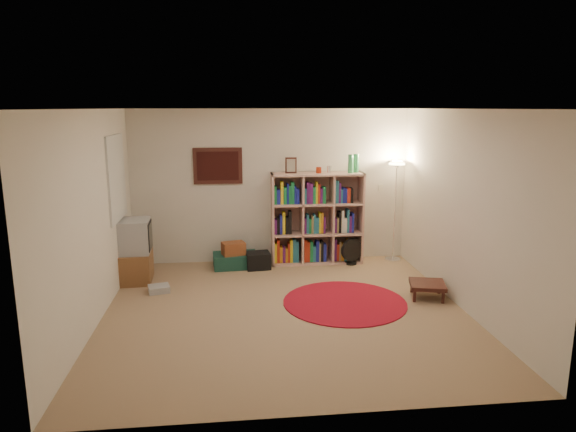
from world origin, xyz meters
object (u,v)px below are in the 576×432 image
object	(u,v)px
bookshelf	(315,220)
suitcase	(235,260)
floor_lamp	(396,178)
floor_fan	(352,251)
tv_stand	(136,252)
side_table	(427,285)

from	to	relation	value
bookshelf	suitcase	world-z (taller)	bookshelf
bookshelf	floor_lamp	size ratio (longest dim) A/B	1.06
bookshelf	floor_fan	size ratio (longest dim) A/B	4.13
floor_lamp	tv_stand	distance (m)	4.24
side_table	tv_stand	bearing A→B (deg)	164.04
bookshelf	suitcase	bearing A→B (deg)	-173.69
floor_fan	floor_lamp	bearing A→B (deg)	-9.93
floor_fan	side_table	distance (m)	1.72
side_table	suitcase	bearing A→B (deg)	147.12
floor_lamp	suitcase	bearing A→B (deg)	-177.98
bookshelf	tv_stand	bearing A→B (deg)	-166.46
floor_lamp	suitcase	xyz separation A→B (m)	(-2.64, -0.09, -1.28)
bookshelf	floor_lamp	distance (m)	1.48
bookshelf	suitcase	size ratio (longest dim) A/B	2.46
floor_fan	bookshelf	bearing A→B (deg)	139.64
tv_stand	bookshelf	bearing A→B (deg)	10.25
tv_stand	floor_fan	bearing A→B (deg)	4.86
floor_lamp	suitcase	distance (m)	2.93
suitcase	side_table	distance (m)	3.04
floor_fan	side_table	xyz separation A→B (m)	(0.66, -1.59, -0.04)
bookshelf	side_table	distance (m)	2.24
suitcase	side_table	size ratio (longest dim) A/B	1.31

